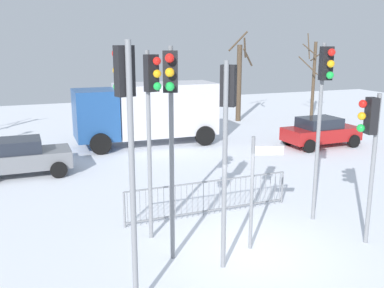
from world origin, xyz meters
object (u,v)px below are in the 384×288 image
bare_tree_centre (313,77)px  car_red_far (321,131)px  traffic_light_foreground_left (227,119)px  car_grey_mid (19,157)px  traffic_light_rear_right (370,136)px  traffic_light_rear_left (323,94)px  delivery_truck (148,111)px  bare_tree_left (239,80)px  traffic_light_mid_left (127,119)px  traffic_light_mid_right (171,109)px  traffic_light_foreground_right (151,105)px  direction_sign_post (255,187)px

bare_tree_centre → car_red_far: bearing=-123.0°
traffic_light_foreground_left → car_grey_mid: size_ratio=1.25×
traffic_light_rear_right → traffic_light_rear_left: 1.86m
car_grey_mid → delivery_truck: (6.17, 3.39, 0.97)m
car_red_far → bare_tree_left: size_ratio=0.66×
traffic_light_rear_left → bare_tree_centre: size_ratio=0.90×
traffic_light_foreground_left → bare_tree_centre: bare_tree_centre is taller
traffic_light_foreground_left → traffic_light_mid_left: 2.59m
bare_tree_left → bare_tree_centre: 5.10m
traffic_light_mid_right → delivery_truck: size_ratio=0.72×
traffic_light_foreground_right → delivery_truck: bearing=-123.1°
car_grey_mid → car_red_far: (14.10, -0.16, 0.00)m
car_red_far → traffic_light_rear_left: bearing=-129.5°
car_red_far → direction_sign_post: bearing=-136.5°
traffic_light_rear_left → traffic_light_mid_right: bearing=18.2°
delivery_truck → direction_sign_post: bearing=87.4°
direction_sign_post → car_red_far: 12.28m
traffic_light_rear_left → direction_sign_post: (-2.57, -0.89, -2.10)m
traffic_light_mid_left → delivery_truck: size_ratio=0.73×
traffic_light_rear_right → traffic_light_foreground_left: size_ratio=0.82×
traffic_light_rear_right → traffic_light_foreground_right: bearing=80.3°
traffic_light_foreground_left → bare_tree_left: 19.57m
traffic_light_rear_left → traffic_light_rear_right: bearing=106.4°
traffic_light_mid_left → car_grey_mid: size_ratio=1.36×
bare_tree_left → traffic_light_foreground_right: bearing=-124.0°
traffic_light_rear_right → bare_tree_left: 18.33m
traffic_light_foreground_left → traffic_light_mid_left: traffic_light_mid_left is taller
traffic_light_rear_right → car_grey_mid: size_ratio=1.03×
delivery_truck → traffic_light_rear_left: bearing=100.1°
traffic_light_foreground_left → traffic_light_mid_left: bearing=-118.5°
traffic_light_mid_right → bare_tree_centre: size_ratio=0.89×
direction_sign_post → traffic_light_rear_left: bearing=38.9°
traffic_light_foreground_left → traffic_light_mid_right: bearing=-166.8°
traffic_light_rear_right → bare_tree_centre: 19.39m
traffic_light_mid_right → bare_tree_left: bare_tree_left is taller
traffic_light_foreground_right → bare_tree_left: (10.37, 15.35, -0.91)m
traffic_light_rear_right → delivery_truck: size_ratio=0.55×
traffic_light_foreground_right → traffic_light_rear_right: size_ratio=1.26×
traffic_light_foreground_right → traffic_light_mid_left: (-1.25, -2.74, 0.17)m
traffic_light_mid_right → direction_sign_post: 2.95m
traffic_light_mid_right → traffic_light_rear_left: bearing=-149.4°
traffic_light_foreground_right → bare_tree_centre: size_ratio=0.87×
traffic_light_rear_right → bare_tree_centre: size_ratio=0.69×
traffic_light_rear_right → traffic_light_mid_left: bearing=109.1°
traffic_light_mid_right → car_red_far: size_ratio=1.31×
traffic_light_rear_right → car_grey_mid: 12.84m
traffic_light_rear_left → traffic_light_foreground_left: (-3.59, -1.38, -0.25)m
traffic_light_rear_left → delivery_truck: (-1.87, 11.36, -2.00)m
traffic_light_foreground_right → direction_sign_post: traffic_light_foreground_right is taller
traffic_light_foreground_right → car_grey_mid: traffic_light_foreground_right is taller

